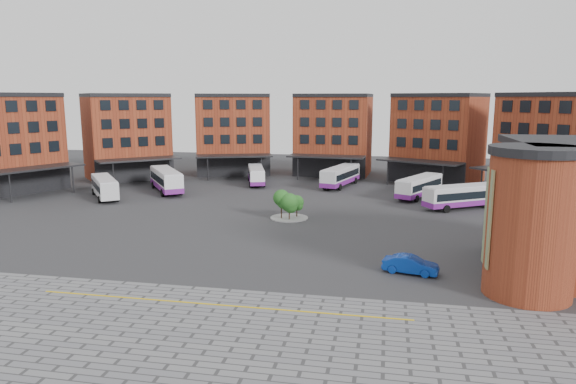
% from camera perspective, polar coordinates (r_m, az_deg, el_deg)
% --- Properties ---
extents(ground, '(160.00, 160.00, 0.00)m').
position_cam_1_polar(ground, '(49.07, -4.82, -6.00)').
color(ground, '#28282B').
rests_on(ground, ground).
extents(paving_zone, '(50.00, 22.00, 0.02)m').
position_cam_1_polar(paving_zone, '(29.18, -13.14, -18.13)').
color(paving_zone, slate).
rests_on(paving_zone, ground).
extents(yellow_line, '(26.00, 0.15, 0.02)m').
position_cam_1_polar(yellow_line, '(35.88, -7.85, -12.30)').
color(yellow_line, gold).
rests_on(yellow_line, paving_zone).
extents(main_building, '(94.14, 42.48, 14.60)m').
position_cam_1_polar(main_building, '(85.63, -1.04, 5.98)').
color(main_building, maroon).
rests_on(main_building, ground).
extents(tree_island, '(4.40, 4.40, 3.47)m').
position_cam_1_polar(tree_island, '(59.00, 0.08, -1.26)').
color(tree_island, gray).
rests_on(tree_island, ground).
extents(bus_a, '(8.19, 9.60, 2.92)m').
position_cam_1_polar(bus_a, '(76.13, -19.72, 0.65)').
color(bus_a, silver).
rests_on(bus_a, ground).
extents(bus_b, '(9.03, 11.27, 3.34)m').
position_cam_1_polar(bus_b, '(78.78, -13.39, 1.34)').
color(bus_b, silver).
rests_on(bus_b, ground).
extents(bus_c, '(5.12, 10.16, 2.79)m').
position_cam_1_polar(bus_c, '(83.67, -3.55, 1.92)').
color(bus_c, white).
rests_on(bus_c, ground).
extents(bus_d, '(5.46, 11.45, 3.15)m').
position_cam_1_polar(bus_d, '(81.62, 5.86, 1.81)').
color(bus_d, silver).
rests_on(bus_d, ground).
extents(bus_e, '(7.01, 10.49, 2.97)m').
position_cam_1_polar(bus_e, '(74.45, 14.39, 0.63)').
color(bus_e, silver).
rests_on(bus_e, ground).
extents(bus_f, '(10.45, 7.76, 3.03)m').
position_cam_1_polar(bus_f, '(68.42, 18.91, -0.42)').
color(bus_f, silver).
rests_on(bus_f, ground).
extents(blue_car, '(4.60, 2.42, 1.44)m').
position_cam_1_polar(blue_car, '(42.48, 13.45, -7.85)').
color(blue_car, '#0C349F').
rests_on(blue_car, ground).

